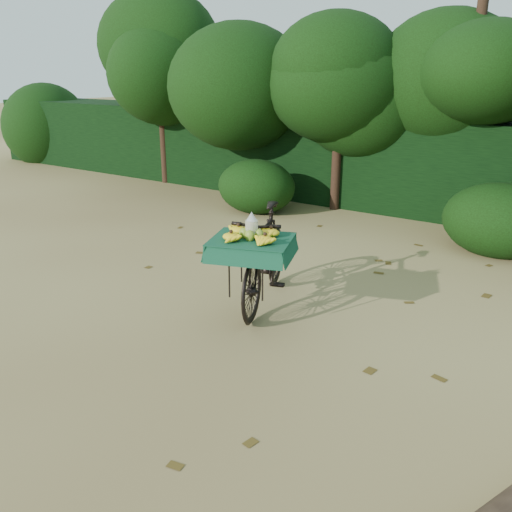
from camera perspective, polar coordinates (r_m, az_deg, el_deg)
The scene contains 6 objects.
ground at distance 5.91m, azimuth 0.84°, elevation -8.07°, with size 80.00×80.00×0.00m, color tan.
vendor_bicycle at distance 6.42m, azimuth 0.89°, elevation 0.04°, with size 1.29×2.05×1.19m.
hedge_backdrop at distance 11.23m, azimuth 19.00°, elevation 8.90°, with size 26.00×1.80×1.80m, color black.
tree_row at distance 10.53m, azimuth 14.94°, elevation 14.73°, with size 14.50×2.00×4.00m, color black, non-canonical shape.
bush_clumps at distance 9.30m, azimuth 18.27°, elevation 4.16°, with size 8.80×1.70×0.90m, color black, non-canonical shape.
leaf_litter at distance 6.41m, azimuth 4.04°, elevation -5.80°, with size 7.00×7.30×0.01m, color #4C3A14, non-canonical shape.
Camera 1 is at (2.87, -4.40, 2.71)m, focal length 38.00 mm.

